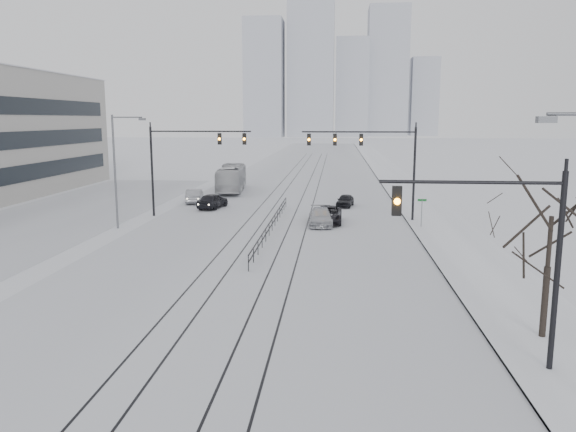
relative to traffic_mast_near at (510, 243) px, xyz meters
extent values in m
cube|color=silver|center=(-10.79, 54.00, -4.55)|extent=(22.00, 260.00, 0.02)
cube|color=white|center=(2.71, 54.00, -4.48)|extent=(5.00, 260.00, 0.16)
cube|color=gray|center=(0.26, 54.00, -4.50)|extent=(0.10, 260.00, 0.12)
cube|color=silver|center=(-30.79, 29.00, -4.55)|extent=(14.00, 60.00, 0.03)
cube|color=black|center=(-13.39, 34.00, -4.54)|extent=(0.10, 180.00, 0.01)
cube|color=black|center=(-11.99, 34.00, -4.54)|extent=(0.10, 180.00, 0.01)
cube|color=black|center=(-9.59, 34.00, -4.54)|extent=(0.10, 180.00, 0.01)
cube|color=black|center=(-8.19, 34.00, -4.54)|extent=(0.10, 180.00, 0.01)
cube|color=#A7ABB7|center=(-40.79, 254.00, 22.94)|extent=(18.00, 18.00, 55.00)
cube|color=#A7ABB7|center=(-18.79, 262.00, 31.44)|extent=(22.00, 22.00, 72.00)
cube|color=#A7ABB7|center=(1.21, 270.00, 19.44)|extent=(16.00, 16.00, 48.00)
cube|color=#A7ABB7|center=(19.21, 278.00, 27.44)|extent=(20.00, 20.00, 64.00)
cube|color=#A7ABB7|center=(39.21, 286.00, 15.44)|extent=(14.00, 14.00, 40.00)
cylinder|color=black|center=(1.61, 0.00, -1.06)|extent=(0.20, 0.20, 7.00)
cylinder|color=black|center=(-1.39, 0.00, 2.04)|extent=(6.00, 0.12, 0.12)
cube|color=black|center=(-3.79, 0.00, 1.39)|extent=(0.32, 0.24, 1.00)
sphere|color=orange|center=(-3.79, -0.14, 1.39)|extent=(0.22, 0.22, 0.22)
cylinder|color=black|center=(0.71, 29.00, -0.56)|extent=(0.20, 0.20, 8.00)
cylinder|color=black|center=(-4.04, 29.00, 3.04)|extent=(9.50, 0.12, 0.12)
cube|color=black|center=(-8.19, 29.00, 2.39)|extent=(0.32, 0.24, 1.00)
sphere|color=orange|center=(-8.19, 28.86, 2.39)|extent=(0.22, 0.22, 0.22)
cube|color=black|center=(-5.99, 29.00, 2.39)|extent=(0.32, 0.24, 1.00)
sphere|color=orange|center=(-5.99, 28.86, 2.39)|extent=(0.22, 0.22, 0.22)
cube|color=black|center=(-3.79, 29.00, 2.39)|extent=(0.32, 0.24, 1.00)
sphere|color=orange|center=(-3.79, 28.86, 2.39)|extent=(0.22, 0.22, 0.22)
cylinder|color=black|center=(-22.29, 30.00, -0.56)|extent=(0.20, 0.20, 8.00)
cylinder|color=black|center=(-17.79, 30.00, 3.04)|extent=(9.00, 0.12, 0.12)
cube|color=black|center=(-13.89, 30.00, 2.39)|extent=(0.32, 0.24, 1.00)
sphere|color=orange|center=(-13.89, 29.86, 2.39)|extent=(0.22, 0.22, 0.22)
cube|color=black|center=(-16.09, 30.00, 2.39)|extent=(0.32, 0.24, 1.00)
sphere|color=orange|center=(-16.09, 29.86, 2.39)|extent=(0.22, 0.22, 0.22)
cube|color=#595B60|center=(-0.19, -3.00, 4.09)|extent=(0.50, 0.25, 0.18)
cylinder|color=#595B60|center=(-23.29, 24.00, -0.06)|extent=(0.16, 0.16, 9.00)
cylinder|color=#595B60|center=(-22.09, 24.00, 4.24)|extent=(2.40, 0.10, 0.10)
cube|color=#595B60|center=(-20.89, 24.00, 4.09)|extent=(0.50, 0.25, 0.18)
cylinder|color=black|center=(2.41, 3.00, -3.06)|extent=(0.26, 0.26, 3.00)
cylinder|color=black|center=(2.41, 3.00, -0.81)|extent=(0.18, 0.18, 2.50)
cube|color=black|center=(-10.79, 24.00, -3.61)|extent=(0.06, 24.00, 0.06)
cube|color=black|center=(-10.79, 24.00, -4.01)|extent=(0.06, 24.00, 0.06)
cylinder|color=#595B60|center=(1.01, 26.00, -3.36)|extent=(0.06, 0.06, 2.40)
cube|color=#0C4C19|center=(1.01, 26.00, -2.26)|extent=(0.70, 0.04, 0.18)
imported|color=black|center=(-17.89, 34.61, -3.81)|extent=(2.61, 4.68, 1.51)
imported|color=#929499|center=(-20.61, 38.21, -3.83)|extent=(2.25, 4.63, 1.46)
imported|color=black|center=(-6.49, 27.77, -3.87)|extent=(2.36, 5.03, 1.39)
imported|color=#ADB0B6|center=(-7.07, 26.70, -3.87)|extent=(2.13, 4.85, 1.39)
imported|color=black|center=(-4.91, 36.91, -3.95)|extent=(2.05, 3.77, 1.22)
imported|color=#B5B6B9|center=(-18.43, 47.68, -2.99)|extent=(3.62, 11.50, 3.15)
camera|label=1|loc=(-5.83, -18.92, 4.11)|focal=35.00mm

